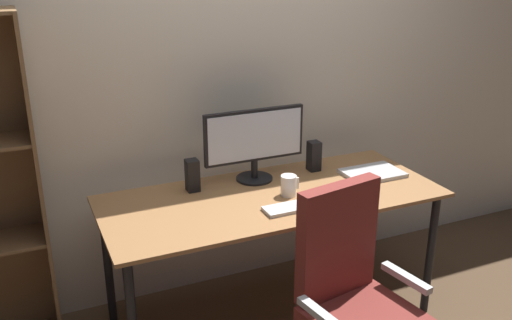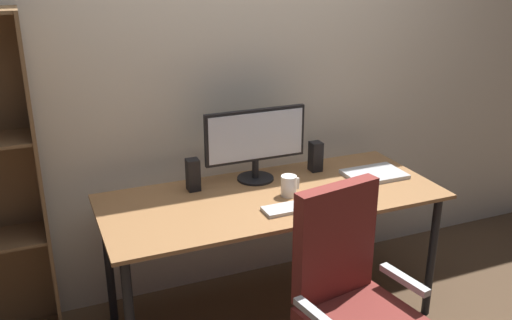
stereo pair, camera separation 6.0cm
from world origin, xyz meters
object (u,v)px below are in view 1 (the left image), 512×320
(speaker_left, at_px, (192,175))
(coffee_mug, at_px, (289,185))
(mouse, at_px, (335,196))
(laptop, at_px, (372,173))
(speaker_right, at_px, (314,156))
(desk, at_px, (272,208))
(keyboard, at_px, (293,207))
(office_chair, at_px, (355,313))
(monitor, at_px, (255,140))

(speaker_left, bearing_deg, coffee_mug, -30.73)
(mouse, distance_m, laptop, 0.41)
(coffee_mug, xyz_separation_m, speaker_right, (0.29, 0.25, 0.03))
(coffee_mug, bearing_deg, speaker_left, 149.27)
(coffee_mug, distance_m, speaker_left, 0.50)
(mouse, bearing_deg, desk, 160.74)
(laptop, xyz_separation_m, speaker_right, (-0.26, 0.20, 0.07))
(keyboard, bearing_deg, office_chair, -85.72)
(desk, xyz_separation_m, laptop, (0.63, 0.02, 0.09))
(laptop, distance_m, office_chair, 0.96)
(laptop, bearing_deg, desk, -178.45)
(coffee_mug, bearing_deg, laptop, 5.73)
(laptop, bearing_deg, monitor, 161.58)
(monitor, height_order, speaker_right, monitor)
(laptop, bearing_deg, speaker_left, 168.51)
(speaker_left, xyz_separation_m, speaker_right, (0.72, 0.00, 0.00))
(monitor, bearing_deg, office_chair, -86.47)
(monitor, height_order, office_chair, monitor)
(monitor, relative_size, office_chair, 0.56)
(keyboard, height_order, speaker_left, speaker_left)
(speaker_left, bearing_deg, keyboard, -47.78)
(office_chair, bearing_deg, speaker_right, 61.83)
(coffee_mug, distance_m, laptop, 0.56)
(desk, relative_size, mouse, 18.18)
(speaker_left, xyz_separation_m, office_chair, (0.42, -0.92, -0.37))
(keyboard, xyz_separation_m, mouse, (0.25, 0.02, 0.01))
(keyboard, bearing_deg, desk, 94.69)
(desk, xyz_separation_m, keyboard, (0.02, -0.19, 0.09))
(coffee_mug, xyz_separation_m, office_chair, (-0.01, -0.66, -0.33))
(monitor, xyz_separation_m, laptop, (0.62, -0.21, -0.22))
(office_chair, bearing_deg, coffee_mug, 78.98)
(office_chair, bearing_deg, monitor, 83.60)
(coffee_mug, xyz_separation_m, laptop, (0.55, 0.06, -0.04))
(desk, distance_m, speaker_right, 0.45)
(speaker_right, bearing_deg, keyboard, -130.11)
(coffee_mug, height_order, laptop, coffee_mug)
(mouse, height_order, speaker_left, speaker_left)
(desk, distance_m, speaker_left, 0.45)
(monitor, distance_m, keyboard, 0.47)
(monitor, height_order, keyboard, monitor)
(mouse, xyz_separation_m, office_chair, (-0.21, -0.52, -0.30))
(monitor, bearing_deg, mouse, -56.95)
(keyboard, bearing_deg, laptop, 18.44)
(monitor, distance_m, coffee_mug, 0.32)
(keyboard, xyz_separation_m, office_chair, (0.04, -0.51, -0.29))
(keyboard, distance_m, laptop, 0.65)
(coffee_mug, bearing_deg, office_chair, -91.09)
(speaker_right, height_order, office_chair, office_chair)
(desk, relative_size, speaker_right, 10.26)
(laptop, xyz_separation_m, speaker_left, (-0.98, 0.20, 0.07))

